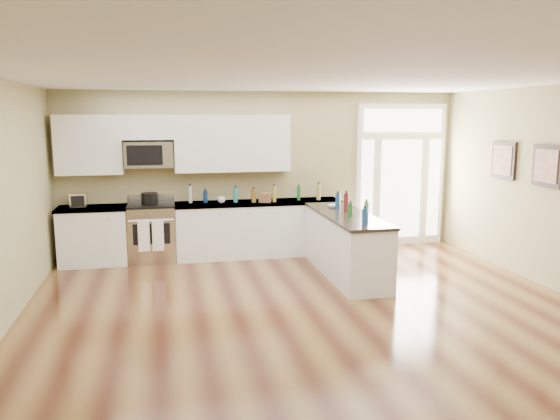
% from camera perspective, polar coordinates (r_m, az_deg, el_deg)
% --- Properties ---
extents(ground, '(8.00, 8.00, 0.00)m').
position_cam_1_polar(ground, '(6.13, 5.35, -13.08)').
color(ground, '#452113').
extents(room_shell, '(8.00, 8.00, 8.00)m').
position_cam_1_polar(room_shell, '(5.69, 5.62, 2.98)').
color(room_shell, tan).
rests_on(room_shell, ground).
extents(back_cabinet_left, '(1.10, 0.66, 0.94)m').
position_cam_1_polar(back_cabinet_left, '(9.35, -18.88, -2.72)').
color(back_cabinet_left, white).
rests_on(back_cabinet_left, ground).
extents(back_cabinet_right, '(2.85, 0.66, 0.94)m').
position_cam_1_polar(back_cabinet_right, '(9.41, -2.24, -2.12)').
color(back_cabinet_right, white).
rests_on(back_cabinet_right, ground).
extents(peninsula_cabinet, '(0.69, 2.32, 0.94)m').
position_cam_1_polar(peninsula_cabinet, '(8.30, 6.88, -3.83)').
color(peninsula_cabinet, white).
rests_on(peninsula_cabinet, ground).
extents(upper_cabinet_left, '(1.04, 0.33, 0.95)m').
position_cam_1_polar(upper_cabinet_left, '(9.30, -19.35, 6.45)').
color(upper_cabinet_left, white).
rests_on(upper_cabinet_left, room_shell).
extents(upper_cabinet_right, '(1.94, 0.33, 0.95)m').
position_cam_1_polar(upper_cabinet_right, '(9.30, -4.99, 6.96)').
color(upper_cabinet_right, white).
rests_on(upper_cabinet_right, room_shell).
extents(upper_cabinet_short, '(0.82, 0.33, 0.40)m').
position_cam_1_polar(upper_cabinet_short, '(9.22, -13.65, 8.41)').
color(upper_cabinet_short, white).
rests_on(upper_cabinet_short, room_shell).
extents(microwave, '(0.78, 0.41, 0.42)m').
position_cam_1_polar(microwave, '(9.20, -13.55, 5.66)').
color(microwave, silver).
rests_on(microwave, room_shell).
extents(entry_door, '(1.70, 0.10, 2.60)m').
position_cam_1_polar(entry_door, '(10.32, 12.46, 3.58)').
color(entry_door, white).
rests_on(entry_door, ground).
extents(wall_art_near, '(0.05, 0.58, 0.58)m').
position_cam_1_polar(wall_art_near, '(9.21, 22.32, 4.83)').
color(wall_art_near, black).
rests_on(wall_art_near, room_shell).
extents(wall_art_far, '(0.05, 0.58, 0.58)m').
position_cam_1_polar(wall_art_far, '(8.41, 26.14, 4.16)').
color(wall_art_far, black).
rests_on(wall_art_far, room_shell).
extents(kitchen_range, '(0.77, 0.68, 1.08)m').
position_cam_1_polar(kitchen_range, '(9.27, -13.23, -2.29)').
color(kitchen_range, silver).
rests_on(kitchen_range, ground).
extents(stockpot, '(0.29, 0.29, 0.21)m').
position_cam_1_polar(stockpot, '(9.18, -13.48, 1.22)').
color(stockpot, black).
rests_on(stockpot, kitchen_range).
extents(toaster_oven, '(0.26, 0.20, 0.22)m').
position_cam_1_polar(toaster_oven, '(9.32, -20.30, 0.98)').
color(toaster_oven, silver).
rests_on(toaster_oven, back_cabinet_left).
extents(cardboard_box, '(0.23, 0.20, 0.16)m').
position_cam_1_polar(cardboard_box, '(9.22, -1.57, 1.31)').
color(cardboard_box, brown).
rests_on(cardboard_box, back_cabinet_right).
extents(bowl_left, '(0.22, 0.22, 0.05)m').
position_cam_1_polar(bowl_left, '(9.39, -20.08, 0.54)').
color(bowl_left, white).
rests_on(bowl_left, back_cabinet_left).
extents(bowl_peninsula, '(0.18, 0.18, 0.05)m').
position_cam_1_polar(bowl_peninsula, '(8.72, 5.54, 0.41)').
color(bowl_peninsula, white).
rests_on(bowl_peninsula, peninsula_cabinet).
extents(cup_counter, '(0.16, 0.16, 0.10)m').
position_cam_1_polar(cup_counter, '(9.21, -6.14, 1.06)').
color(cup_counter, white).
rests_on(cup_counter, back_cabinet_right).
extents(counter_bottles, '(2.41, 2.45, 0.29)m').
position_cam_1_polar(counter_bottles, '(8.71, 1.72, 1.08)').
color(counter_bottles, '#19591E').
rests_on(counter_bottles, back_cabinet_right).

